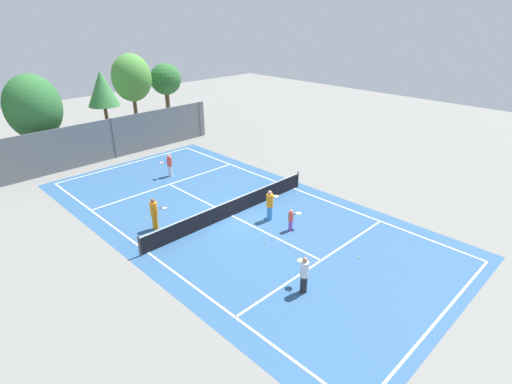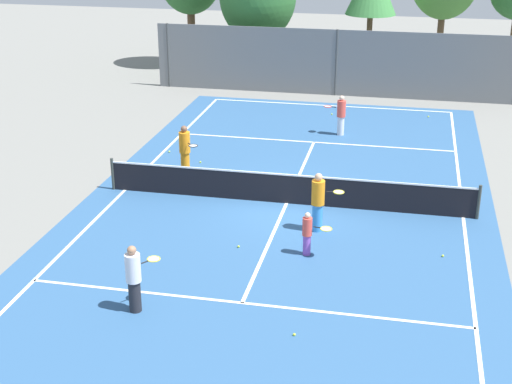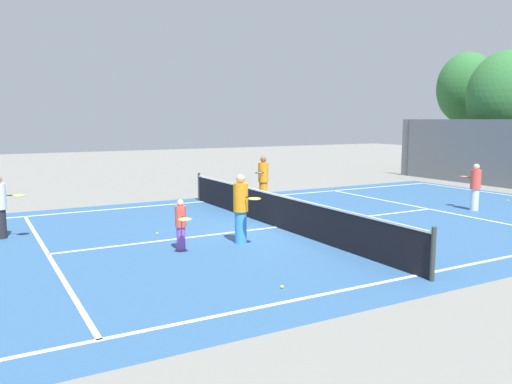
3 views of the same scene
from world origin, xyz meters
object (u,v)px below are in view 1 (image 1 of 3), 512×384
at_px(ball_crate, 205,216).
at_px(tennis_ball_0, 146,219).
at_px(tennis_ball_4, 359,257).
at_px(player_3, 270,205).
at_px(tennis_ball_2, 322,205).
at_px(tennis_ball_5, 184,153).
at_px(tennis_ball_3, 142,168).
at_px(tennis_ball_1, 114,222).
at_px(player_4, 291,219).
at_px(tennis_ball_6, 265,243).
at_px(player_0, 170,165).
at_px(player_1, 154,213).
at_px(player_2, 304,274).

xyz_separation_m(ball_crate, tennis_ball_0, (-2.46, 2.28, -0.15)).
bearing_deg(tennis_ball_4, player_3, 92.39).
distance_m(tennis_ball_2, tennis_ball_5, 13.85).
height_order(tennis_ball_0, tennis_ball_3, same).
bearing_deg(tennis_ball_3, tennis_ball_1, -130.45).
xyz_separation_m(tennis_ball_1, tennis_ball_3, (5.51, 6.46, 0.00)).
relative_size(player_3, player_4, 1.43).
distance_m(ball_crate, tennis_ball_0, 3.36).
distance_m(tennis_ball_1, tennis_ball_6, 8.71).
distance_m(player_4, tennis_ball_2, 3.76).
bearing_deg(tennis_ball_0, player_4, -53.14).
bearing_deg(player_0, player_3, -88.06).
height_order(player_0, tennis_ball_1, player_0).
bearing_deg(player_4, tennis_ball_6, 179.11).
distance_m(player_0, player_4, 11.11).
bearing_deg(tennis_ball_6, player_4, -0.89).
relative_size(player_1, player_2, 1.06).
relative_size(player_0, tennis_ball_5, 25.05).
distance_m(player_4, tennis_ball_0, 8.27).
bearing_deg(tennis_ball_1, tennis_ball_6, -59.02).
bearing_deg(tennis_ball_5, tennis_ball_4, -99.21).
xyz_separation_m(player_2, tennis_ball_4, (3.87, -0.30, -0.85)).
distance_m(player_1, tennis_ball_4, 10.82).
height_order(tennis_ball_1, tennis_ball_2, same).
bearing_deg(player_2, tennis_ball_3, 81.51).
xyz_separation_m(ball_crate, tennis_ball_3, (1.56, 9.64, -0.15)).
bearing_deg(tennis_ball_5, player_2, -110.65).
relative_size(player_0, tennis_ball_3, 25.05).
xyz_separation_m(player_1, player_3, (5.15, -3.64, -0.01)).
height_order(player_3, tennis_ball_5, player_3).
bearing_deg(tennis_ball_1, ball_crate, -38.76).
relative_size(ball_crate, tennis_ball_1, 6.45).
relative_size(tennis_ball_0, tennis_ball_1, 1.00).
bearing_deg(player_4, player_3, 88.01).
distance_m(player_0, player_1, 7.58).
xyz_separation_m(tennis_ball_1, tennis_ball_4, (6.74, -11.57, 0.00)).
bearing_deg(player_1, player_0, 50.38).
distance_m(player_1, tennis_ball_5, 12.49).
bearing_deg(tennis_ball_3, tennis_ball_2, -71.03).
xyz_separation_m(player_1, ball_crate, (2.61, -0.94, -0.75)).
bearing_deg(tennis_ball_6, player_1, 120.95).
height_order(tennis_ball_4, tennis_ball_6, same).
bearing_deg(player_0, ball_crate, -108.15).
bearing_deg(tennis_ball_3, player_4, -86.19).
bearing_deg(tennis_ball_3, player_0, -76.87).
relative_size(tennis_ball_2, tennis_ball_5, 1.00).
distance_m(player_2, player_4, 5.21).
bearing_deg(player_0, tennis_ball_1, -149.71).
bearing_deg(tennis_ball_0, player_3, -44.83).
relative_size(tennis_ball_1, tennis_ball_3, 1.00).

